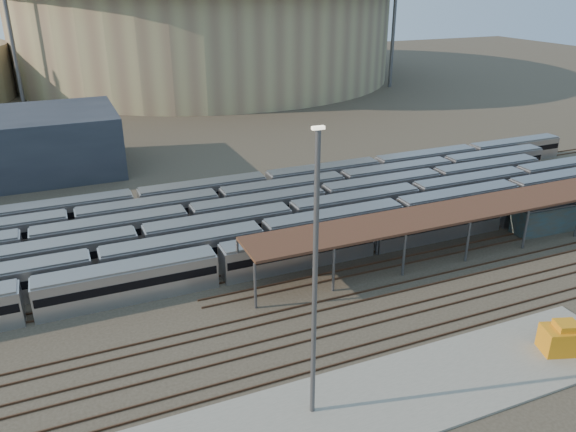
{
  "coord_description": "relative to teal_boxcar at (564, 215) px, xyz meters",
  "views": [
    {
      "loc": [
        -23.55,
        -43.76,
        30.26
      ],
      "look_at": [
        -0.0,
        12.0,
        4.38
      ],
      "focal_mm": 35.0,
      "sensor_mm": 36.0,
      "label": 1
    }
  ],
  "objects": [
    {
      "name": "floodlight_2",
      "position": [
        34.39,
        96.0,
        18.91
      ],
      "size": [
        4.0,
        1.0,
        38.4
      ],
      "color": "#525357",
      "rests_on": "ground"
    },
    {
      "name": "yard_light_pole",
      "position": [
        -44.63,
        -18.02,
        9.44
      ],
      "size": [
        0.81,
        0.36,
        21.79
      ],
      "color": "#525357",
      "rests_on": "apron"
    },
    {
      "name": "inspection_shed",
      "position": [
        -13.61,
        0.0,
        3.24
      ],
      "size": [
        60.3,
        6.0,
        5.3
      ],
      "color": "#525357",
      "rests_on": "ground"
    },
    {
      "name": "floodlight_3",
      "position": [
        -45.61,
        156.0,
        18.91
      ],
      "size": [
        4.0,
        1.0,
        38.4
      ],
      "color": "#525357",
      "rests_on": "ground"
    },
    {
      "name": "stadium",
      "position": [
        -10.61,
        136.0,
        14.73
      ],
      "size": [
        124.0,
        124.0,
        32.5
      ],
      "color": "gray",
      "rests_on": "ground"
    },
    {
      "name": "floodlight_0",
      "position": [
        -65.61,
        106.0,
        18.91
      ],
      "size": [
        4.0,
        1.0,
        38.4
      ],
      "color": "#525357",
      "rests_on": "ground"
    },
    {
      "name": "ground",
      "position": [
        -35.61,
        -4.0,
        -1.74
      ],
      "size": [
        420.0,
        420.0,
        0.0
      ],
      "primitive_type": "plane",
      "color": "#383026",
      "rests_on": "ground"
    },
    {
      "name": "apron",
      "position": [
        -40.61,
        -19.0,
        -1.64
      ],
      "size": [
        50.0,
        9.0,
        0.2
      ],
      "primitive_type": "cube",
      "color": "gray",
      "rests_on": "ground"
    },
    {
      "name": "subway_trains",
      "position": [
        -39.22,
        14.5,
        0.06
      ],
      "size": [
        125.58,
        23.9,
        3.6
      ],
      "color": "#A7A7AC",
      "rests_on": "ground"
    },
    {
      "name": "teal_boxcar",
      "position": [
        0.0,
        0.0,
        0.0
      ],
      "size": [
        15.06,
        3.61,
        3.49
      ],
      "primitive_type": "cube",
      "rotation": [
        0.0,
        0.0,
        -0.05
      ],
      "color": "#1E3F4B",
      "rests_on": "ground"
    },
    {
      "name": "empty_tracks",
      "position": [
        -35.61,
        -9.0,
        -1.65
      ],
      "size": [
        170.0,
        9.62,
        0.18
      ],
      "color": "#4C3323",
      "rests_on": "ground"
    },
    {
      "name": "yellow_equipment",
      "position": [
        -21.47,
        -19.83,
        -0.39
      ],
      "size": [
        4.21,
        3.34,
        2.3
      ],
      "primitive_type": "cube",
      "rotation": [
        0.0,
        0.0,
        -0.32
      ],
      "color": "#C67C12",
      "rests_on": "apron"
    }
  ]
}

